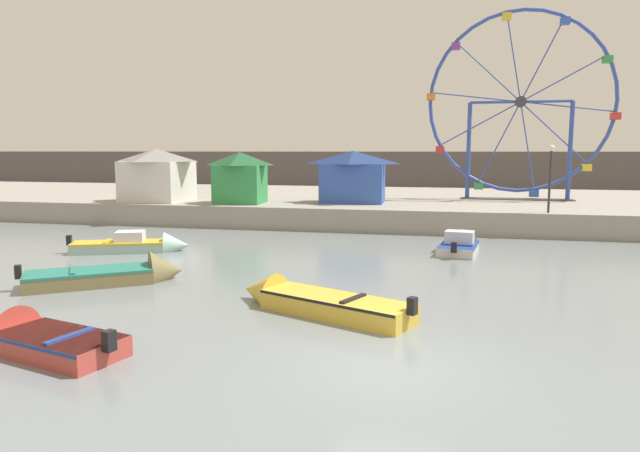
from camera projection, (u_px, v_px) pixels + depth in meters
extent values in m
plane|color=slate|center=(391.00, 365.00, 11.96)|extent=(240.00, 240.00, 0.00)
cube|color=gray|center=(433.00, 206.00, 39.89)|extent=(110.00, 20.12, 1.29)
cube|color=#564C47|center=(439.00, 173.00, 59.08)|extent=(140.00, 3.00, 4.40)
cube|color=#B24238|center=(59.00, 345.00, 12.51)|extent=(3.20, 2.15, 0.46)
cube|color=navy|center=(59.00, 336.00, 12.48)|extent=(3.18, 2.16, 0.08)
cone|color=#B24238|center=(6.00, 333.00, 13.36)|extent=(1.13, 1.54, 1.38)
cube|color=black|center=(109.00, 341.00, 11.75)|extent=(0.25, 0.28, 0.44)
cube|color=navy|center=(70.00, 336.00, 12.31)|extent=(0.47, 1.24, 0.06)
cube|color=olive|center=(89.00, 277.00, 19.04)|extent=(4.16, 3.62, 0.52)
cube|color=#237566|center=(89.00, 271.00, 19.01)|extent=(4.14, 3.61, 0.08)
cone|color=olive|center=(167.00, 271.00, 20.02)|extent=(1.77, 1.85, 1.49)
cube|color=black|center=(18.00, 272.00, 18.17)|extent=(0.30, 0.31, 0.44)
cube|color=#237566|center=(73.00, 270.00, 18.80)|extent=(0.91, 1.17, 0.06)
cube|color=silver|center=(458.00, 249.00, 24.92)|extent=(1.88, 3.01, 0.40)
cube|color=navy|center=(458.00, 245.00, 24.90)|extent=(1.90, 2.98, 0.08)
cone|color=silver|center=(463.00, 243.00, 26.58)|extent=(1.54, 0.96, 1.44)
cube|color=black|center=(454.00, 247.00, 23.47)|extent=(0.26, 0.23, 0.44)
cube|color=silver|center=(460.00, 237.00, 25.19)|extent=(1.32, 1.00, 0.55)
cube|color=navy|center=(457.00, 245.00, 24.56)|extent=(1.30, 0.33, 0.06)
cube|color=#93BCAD|center=(119.00, 247.00, 25.24)|extent=(4.17, 2.65, 0.48)
cube|color=gold|center=(119.00, 242.00, 25.21)|extent=(4.14, 2.65, 0.08)
cone|color=#93BCAD|center=(177.00, 245.00, 25.61)|extent=(1.46, 1.54, 1.22)
cube|color=black|center=(69.00, 240.00, 24.89)|extent=(0.27, 0.30, 0.44)
cube|color=silver|center=(130.00, 236.00, 25.25)|extent=(1.49, 1.39, 0.45)
cube|color=gold|center=(107.00, 241.00, 25.13)|extent=(0.55, 1.08, 0.06)
cube|color=gold|center=(336.00, 306.00, 15.48)|extent=(4.54, 2.93, 0.54)
cube|color=black|center=(336.00, 298.00, 15.45)|extent=(4.51, 2.93, 0.08)
cone|color=gold|center=(260.00, 291.00, 17.10)|extent=(1.60, 1.62, 1.24)
cube|color=black|center=(412.00, 306.00, 14.09)|extent=(0.28, 0.30, 0.44)
cube|color=black|center=(353.00, 298.00, 15.12)|extent=(0.59, 1.09, 0.06)
torus|color=#334CA8|center=(521.00, 102.00, 36.50)|extent=(11.67, 0.24, 11.67)
cylinder|color=#38383D|center=(521.00, 102.00, 36.50)|extent=(0.70, 0.50, 0.70)
cylinder|color=#334CA8|center=(567.00, 107.00, 35.92)|extent=(5.68, 0.08, 0.78)
cube|color=red|center=(615.00, 116.00, 35.38)|extent=(0.56, 0.48, 0.44)
cylinder|color=#334CA8|center=(563.00, 79.00, 35.77)|extent=(5.04, 0.08, 2.83)
cube|color=#33934C|center=(608.00, 59.00, 35.07)|extent=(0.56, 0.48, 0.44)
cylinder|color=#334CA8|center=(543.00, 60.00, 35.89)|extent=(2.49, 0.08, 5.21)
cube|color=#3356B7|center=(565.00, 21.00, 35.32)|extent=(0.56, 0.48, 0.44)
cylinder|color=#334CA8|center=(514.00, 57.00, 36.25)|extent=(1.16, 0.08, 5.63)
cube|color=yellow|center=(507.00, 17.00, 36.04)|extent=(0.56, 0.48, 0.44)
cylinder|color=#334CA8|center=(488.00, 72.00, 36.70)|extent=(4.23, 0.08, 3.96)
cube|color=purple|center=(456.00, 46.00, 36.94)|extent=(0.56, 0.48, 0.44)
cylinder|color=#334CA8|center=(475.00, 97.00, 37.08)|extent=(5.68, 0.08, 0.78)
cube|color=orange|center=(431.00, 97.00, 37.69)|extent=(0.56, 0.48, 0.44)
cylinder|color=#334CA8|center=(480.00, 124.00, 37.23)|extent=(5.04, 0.08, 2.83)
cube|color=red|center=(440.00, 150.00, 38.00)|extent=(0.56, 0.48, 0.44)
cylinder|color=#334CA8|center=(499.00, 142.00, 37.11)|extent=(2.49, 0.08, 5.21)
cube|color=#33934C|center=(479.00, 186.00, 37.75)|extent=(0.56, 0.48, 0.44)
cylinder|color=#334CA8|center=(527.00, 146.00, 36.75)|extent=(1.16, 0.08, 5.63)
cube|color=#3356B7|center=(534.00, 193.00, 37.04)|extent=(0.56, 0.48, 0.44)
cylinder|color=#334CA8|center=(553.00, 132.00, 36.30)|extent=(4.23, 0.08, 3.96)
cube|color=yellow|center=(586.00, 167.00, 36.13)|extent=(0.56, 0.48, 0.44)
cylinder|color=#334CA8|center=(469.00, 151.00, 37.61)|extent=(0.28, 0.28, 6.31)
cylinder|color=#334CA8|center=(570.00, 151.00, 36.22)|extent=(0.28, 0.28, 6.31)
cylinder|color=#334CA8|center=(521.00, 102.00, 36.50)|extent=(6.29, 0.18, 0.18)
cube|color=#4C4C51|center=(516.00, 199.00, 37.33)|extent=(7.09, 1.20, 0.08)
cube|color=silver|center=(158.00, 181.00, 36.15)|extent=(3.77, 3.57, 2.53)
pyramid|color=gray|center=(157.00, 155.00, 35.93)|extent=(4.15, 3.93, 0.80)
cube|color=#33934C|center=(240.00, 184.00, 34.67)|extent=(2.96, 2.68, 2.33)
pyramid|color=#1C512A|center=(240.00, 159.00, 34.47)|extent=(3.25, 2.95, 0.80)
cube|color=#3356B7|center=(353.00, 183.00, 35.02)|extent=(3.89, 2.69, 2.41)
pyramid|color=navy|center=(353.00, 157.00, 34.81)|extent=(4.27, 2.96, 0.80)
cylinder|color=#2D2D33|center=(550.00, 182.00, 29.21)|extent=(0.12, 0.12, 3.19)
sphere|color=#F2EACC|center=(552.00, 148.00, 28.98)|extent=(0.32, 0.32, 0.32)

